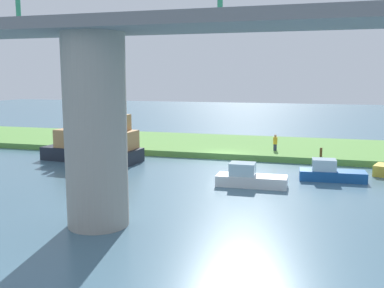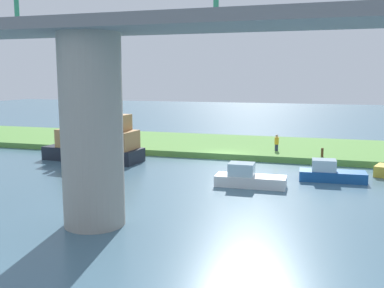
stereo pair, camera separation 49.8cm
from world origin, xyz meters
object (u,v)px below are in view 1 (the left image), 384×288
at_px(bridge_pylon, 96,132).
at_px(riverboat_paddlewheel, 249,178).
at_px(mooring_post, 321,152).
at_px(motorboat_white, 95,142).
at_px(skiff_small, 330,173).
at_px(person_on_bank, 275,142).

xyz_separation_m(bridge_pylon, riverboat_paddlewheel, (-5.56, -9.20, -3.82)).
bearing_deg(mooring_post, riverboat_paddlewheel, 64.56).
relative_size(bridge_pylon, motorboat_white, 1.04).
bearing_deg(motorboat_white, skiff_small, 174.38).
xyz_separation_m(mooring_post, skiff_small, (-0.59, 6.04, -0.35)).
bearing_deg(skiff_small, motorboat_white, -5.62).
bearing_deg(bridge_pylon, motorboat_white, -61.06).
bearing_deg(riverboat_paddlewheel, motorboat_white, -19.82).
height_order(person_on_bank, riverboat_paddlewheel, person_on_bank).
distance_m(person_on_bank, mooring_post, 4.27).
height_order(bridge_pylon, motorboat_white, bridge_pylon).
xyz_separation_m(bridge_pylon, person_on_bank, (-6.08, -20.20, -3.13)).
bearing_deg(riverboat_paddlewheel, person_on_bank, -92.72).
relative_size(person_on_bank, skiff_small, 0.32).
height_order(bridge_pylon, riverboat_paddlewheel, bridge_pylon).
height_order(skiff_small, riverboat_paddlewheel, riverboat_paddlewheel).
height_order(person_on_bank, skiff_small, person_on_bank).
height_order(bridge_pylon, mooring_post, bridge_pylon).
bearing_deg(motorboat_white, bridge_pylon, 118.94).
relative_size(motorboat_white, riverboat_paddlewheel, 1.90).
bearing_deg(skiff_small, person_on_bank, -61.35).
xyz_separation_m(person_on_bank, riverboat_paddlewheel, (0.52, 11.00, -0.68)).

